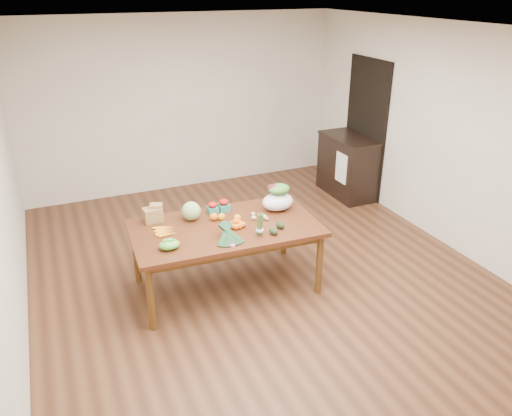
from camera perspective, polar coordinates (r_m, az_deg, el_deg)
name	(u,v)px	position (r m, az deg, el deg)	size (l,w,h in m)	color
floor	(259,272)	(5.88, 0.38, -7.38)	(6.00, 6.00, 0.00)	#57331E
ceiling	(260,28)	(5.01, 0.47, 19.86)	(5.00, 6.00, 0.02)	white
room_walls	(260,163)	(5.29, 0.42, 5.13)	(5.02, 6.02, 2.70)	silver
dining_table	(226,257)	(5.45, -3.46, -5.58)	(1.96, 1.09, 0.75)	#512712
doorway_dark	(365,129)	(7.91, 12.40, 8.86)	(0.02, 1.00, 2.10)	black
cabinet	(347,166)	(7.96, 10.38, 4.74)	(0.52, 1.02, 0.94)	black
dish_towel	(341,168)	(7.61, 9.71, 4.53)	(0.02, 0.28, 0.45)	white
paper_bag	(153,213)	(5.44, -11.70, -0.61)	(0.26, 0.22, 0.18)	olive
cabbage	(191,211)	(5.41, -7.41, -0.34)	(0.21, 0.21, 0.21)	#9DC471
strawberry_basket_a	(213,209)	(5.56, -4.96, -0.08)	(0.11, 0.11, 0.10)	red
strawberry_basket_b	(224,206)	(5.61, -3.68, 0.22)	(0.12, 0.12, 0.11)	#AE190B
orange_a	(214,217)	(5.39, -4.84, -1.00)	(0.08, 0.08, 0.08)	#FF620F
orange_b	(222,217)	(5.39, -3.95, -1.00)	(0.08, 0.08, 0.08)	#EFA00E
orange_c	(237,218)	(5.35, -2.14, -1.16)	(0.08, 0.08, 0.08)	orange
mandarin_cluster	(236,223)	(5.22, -2.29, -1.70)	(0.18, 0.18, 0.10)	orange
carrots	(165,231)	(5.22, -10.31, -2.57)	(0.22, 0.24, 0.03)	#FF9F15
snap_pea_bag	(169,245)	(4.88, -9.87, -4.15)	(0.21, 0.15, 0.09)	#5DB93E
kale_bunch	(229,235)	(4.92, -3.06, -3.10)	(0.32, 0.40, 0.16)	black
asparagus_bundle	(260,225)	(5.02, 0.43, -1.90)	(0.08, 0.08, 0.25)	#4C7636
potato_a	(254,218)	(5.39, -0.25, -1.12)	(0.06, 0.05, 0.05)	#D8BE7C
potato_b	(260,219)	(5.37, 0.40, -1.26)	(0.05, 0.04, 0.04)	tan
potato_c	(264,217)	(5.41, 0.93, -1.01)	(0.06, 0.05, 0.05)	#D5BE7A
potato_d	(253,214)	(5.48, -0.34, -0.69)	(0.05, 0.05, 0.04)	#D5BF7B
potato_e	(267,219)	(5.38, 1.24, -1.24)	(0.04, 0.04, 0.04)	tan
avocado_a	(273,231)	(5.08, 2.00, -2.68)	(0.07, 0.11, 0.07)	black
avocado_b	(280,225)	(5.21, 2.79, -1.97)	(0.07, 0.11, 0.07)	black
salad_bag	(278,198)	(5.59, 2.50, 1.10)	(0.36, 0.27, 0.28)	white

